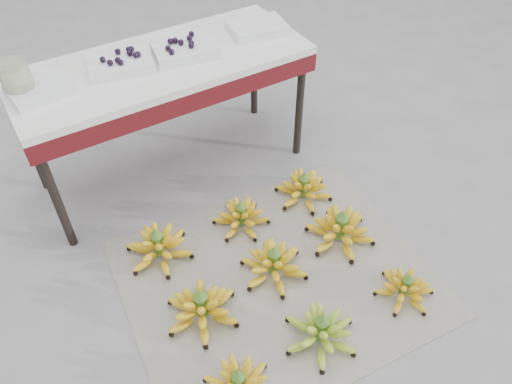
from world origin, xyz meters
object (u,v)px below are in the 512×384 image
bunch_back_center (241,217)px  tray_far_right (257,28)px  bunch_front_right (405,288)px  bunch_mid_right (340,230)px  vendor_table (163,75)px  tray_far_left (41,90)px  bunch_front_center (321,332)px  glass_jar (17,79)px  bunch_back_right (304,189)px  tray_left (121,63)px  bunch_mid_left (202,308)px  tray_right (185,50)px  newspaper_mat (277,278)px  bunch_back_left (159,247)px  bunch_mid_center (274,264)px

bunch_back_center → tray_far_right: tray_far_right is taller
bunch_front_right → bunch_mid_right: bunch_mid_right is taller
vendor_table → tray_far_left: size_ratio=4.97×
bunch_front_center → glass_jar: glass_jar is taller
bunch_back_right → vendor_table: (-0.44, 0.53, 0.50)m
bunch_front_right → bunch_back_center: bunch_back_center is taller
vendor_table → tray_left: tray_left is taller
bunch_mid_right → bunch_mid_left: bearing=172.3°
bunch_front_center → bunch_mid_left: bearing=140.8°
tray_right → tray_far_right: size_ratio=1.06×
glass_jar → bunch_front_center: bearing=-63.3°
bunch_front_center → glass_jar: (-0.62, 1.23, 0.64)m
vendor_table → tray_far_right: tray_far_right is taller
tray_far_right → newspaper_mat: bearing=-116.8°
bunch_back_center → tray_right: size_ratio=1.08×
newspaper_mat → tray_right: tray_right is taller
bunch_front_center → bunch_back_left: (-0.35, 0.70, 0.00)m
bunch_back_center → tray_left: size_ratio=1.10×
tray_left → bunch_front_right: bearing=-63.4°
bunch_back_center → tray_far_left: (-0.60, 0.53, 0.60)m
bunch_mid_center → tray_far_left: bearing=131.4°
bunch_front_right → bunch_back_center: size_ratio=0.78×
newspaper_mat → bunch_mid_right: 0.37m
bunch_back_right → glass_jar: bearing=138.0°
bunch_back_right → bunch_mid_center: bearing=-153.5°
newspaper_mat → vendor_table: (-0.06, 0.88, 0.56)m
bunch_mid_center → bunch_mid_right: (0.36, 0.00, 0.00)m
bunch_mid_left → glass_jar: bearing=109.3°
bunch_back_left → tray_far_right: size_ratio=1.17×
tray_far_left → bunch_mid_right: bearing=-42.1°
bunch_mid_center → bunch_back_center: bunch_mid_center is taller
bunch_back_center → vendor_table: vendor_table is taller
bunch_front_right → glass_jar: 1.75m
vendor_table → newspaper_mat: bearing=-86.0°
newspaper_mat → bunch_back_right: bunch_back_right is taller
bunch_front_right → bunch_mid_right: (-0.03, 0.38, 0.01)m
bunch_front_center → bunch_back_right: bunch_front_center is taller
tray_left → bunch_front_center: bearing=-80.3°
bunch_mid_right → tray_right: tray_right is taller
bunch_mid_center → tray_right: 1.02m
bunch_back_center → bunch_back_right: (0.35, -0.00, 0.00)m
bunch_front_center → vendor_table: 1.30m
vendor_table → tray_far_right: size_ratio=4.53×
bunch_mid_left → tray_right: bearing=66.2°
bunch_mid_right → tray_right: bearing=99.9°
bunch_mid_left → bunch_mid_center: bearing=6.7°
bunch_back_right → tray_far_left: (-0.95, 0.53, 0.59)m
bunch_mid_center → tray_far_left: (-0.58, 0.85, 0.59)m
bunch_mid_left → tray_far_right: size_ratio=1.04×
tray_far_right → glass_jar: size_ratio=1.99×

